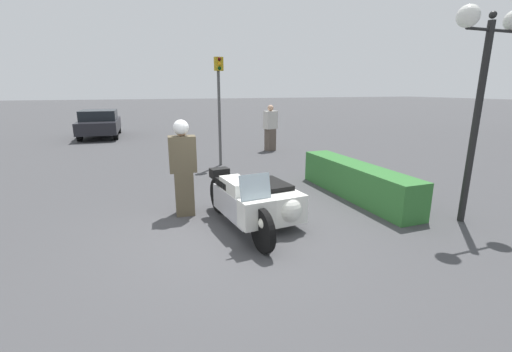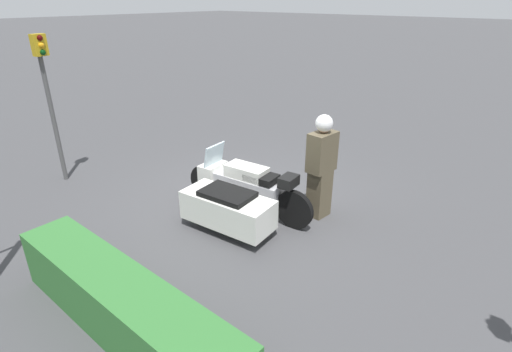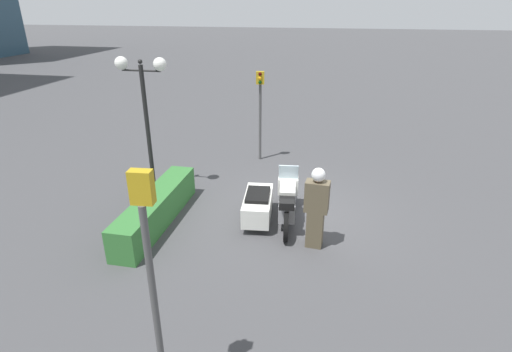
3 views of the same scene
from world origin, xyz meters
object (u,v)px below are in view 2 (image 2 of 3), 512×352
(police_motorcycle, at_px, (232,197))
(hedge_bush_curbside, at_px, (123,307))
(officer_rider, at_px, (321,164))
(traffic_light_near, at_px, (48,87))

(police_motorcycle, height_order, hedge_bush_curbside, police_motorcycle)
(officer_rider, bearing_deg, traffic_light_near, 28.97)
(officer_rider, relative_size, hedge_bush_curbside, 0.51)
(police_motorcycle, relative_size, officer_rider, 1.42)
(police_motorcycle, relative_size, hedge_bush_curbside, 0.73)
(traffic_light_near, bearing_deg, officer_rider, 16.75)
(hedge_bush_curbside, bearing_deg, police_motorcycle, -73.14)
(hedge_bush_curbside, bearing_deg, traffic_light_near, -19.05)
(police_motorcycle, xyz_separation_m, hedge_bush_curbside, (-0.82, 2.70, -0.09))
(officer_rider, xyz_separation_m, hedge_bush_curbside, (0.22, 3.86, -0.60))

